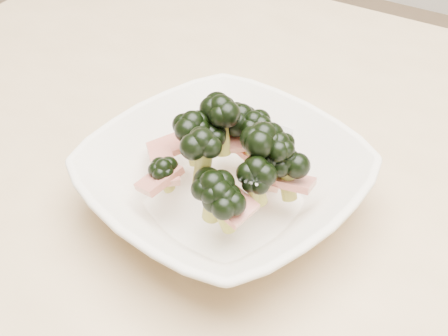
% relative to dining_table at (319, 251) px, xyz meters
% --- Properties ---
extents(dining_table, '(1.20, 0.80, 0.75)m').
position_rel_dining_table_xyz_m(dining_table, '(0.00, 0.00, 0.00)').
color(dining_table, tan).
rests_on(dining_table, ground).
extents(broccoli_dish, '(0.31, 0.31, 0.12)m').
position_rel_dining_table_xyz_m(broccoli_dish, '(-0.08, -0.08, 0.14)').
color(broccoli_dish, beige).
rests_on(broccoli_dish, dining_table).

